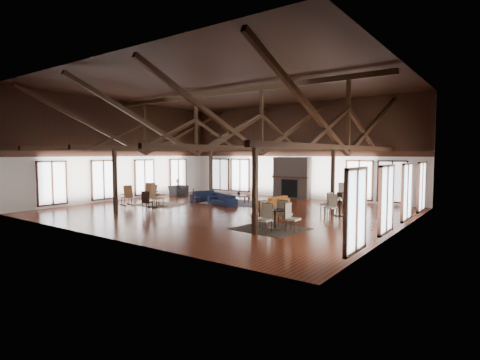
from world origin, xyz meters
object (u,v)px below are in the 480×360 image
Objects in this scene: sofa_navy_left at (206,196)px; tv_console at (348,197)px; sofa_orange at (274,201)px; sofa_navy_front at (222,200)px; cafe_table_near at (275,215)px; cafe_table_far at (340,205)px; coffee_table at (240,196)px; armchair at (178,191)px.

sofa_navy_left is 8.38m from tv_console.
sofa_navy_left is at bearing -83.94° from sofa_orange.
sofa_navy_left is at bearing 171.76° from sofa_navy_front.
sofa_navy_left is 9.41m from cafe_table_near.
cafe_table_far is (6.59, 0.32, 0.22)m from sofa_navy_front.
sofa_navy_left is (-2.13, 1.08, -0.01)m from sofa_navy_front.
sofa_orange is 6.03m from cafe_table_near.
armchair reaches higher than coffee_table.
armchair is at bearing -162.67° from coffee_table.
sofa_navy_front is 1.02× the size of sofa_orange.
tv_console reaches higher than sofa_navy_front.
sofa_orange is 4.74m from tv_console.
sofa_navy_left is 1.50× the size of coffee_table.
sofa_orange is 7.78m from armchair.
armchair is at bearing -88.56° from sofa_orange.
cafe_table_far is at bearing 84.06° from sofa_orange.
sofa_navy_front is 5.37m from armchair.
coffee_table is (-2.41, 0.20, 0.10)m from sofa_orange.
tv_console is (-1.37, 4.79, -0.22)m from cafe_table_far.
armchair is at bearing 152.25° from cafe_table_near.
cafe_table_near reaches higher than cafe_table_far.
sofa_navy_front is 1.82× the size of armchair.
sofa_navy_left reaches higher than coffee_table.
cafe_table_near is at bearing -86.58° from tv_console.
cafe_table_far is (11.69, -1.36, 0.16)m from armchair.
cafe_table_far is (0.82, 4.36, -0.01)m from cafe_table_near.
sofa_navy_left is at bearing -151.26° from tv_console.
sofa_orange is at bearing 121.06° from cafe_table_near.
cafe_table_near is at bearing -100.63° from cafe_table_far.
cafe_table_far reaches higher than coffee_table.
cafe_table_near is at bearing -22.93° from coffee_table.
cafe_table_far is at bearing -80.13° from sofa_navy_left.
sofa_navy_front reaches higher than sofa_navy_left.
armchair is (-5.10, 1.68, 0.06)m from sofa_navy_front.
cafe_table_far reaches higher than sofa_navy_front.
cafe_table_near reaches higher than coffee_table.
tv_console is at bearing -64.98° from armchair.
cafe_table_far is (6.34, -1.00, 0.13)m from coffee_table.
sofa_navy_front is 1.68× the size of tv_console.
cafe_table_near is (3.11, -5.16, 0.23)m from sofa_orange.
sofa_navy_left is at bearing 175.03° from cafe_table_far.
sofa_navy_front is 6.60m from cafe_table_far.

